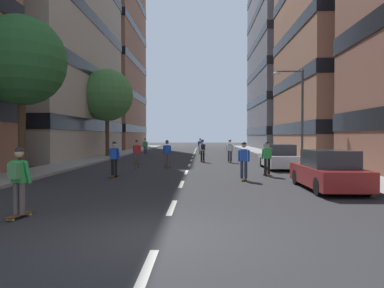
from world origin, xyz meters
The scene contains 22 objects.
ground_plane centered at (0.00, 25.28, 0.00)m, with size 151.69×151.69×0.00m, color #28282B.
sidewalk_left centered at (-8.13, 28.44, 0.07)m, with size 2.54×69.53×0.14m, color gray.
sidewalk_right centered at (8.13, 28.44, 0.07)m, with size 2.54×69.53×0.14m, color gray.
lane_markings centered at (0.00, 25.50, 0.00)m, with size 0.16×57.20×0.01m.
building_left_far centered at (-17.32, 50.55, 15.76)m, with size 15.95×18.48×31.33m.
building_right_mid centered at (17.32, 27.95, 11.48)m, with size 15.95×16.18×22.78m.
building_right_far centered at (17.32, 50.55, 18.52)m, with size 15.95×20.53×36.86m.
parked_car_near centered at (5.66, 15.27, 0.70)m, with size 1.82×4.40×1.52m.
parked_car_mid centered at (5.66, 6.53, 0.70)m, with size 1.82×4.40×1.52m.
street_tree_near centered at (-8.13, 27.02, 5.91)m, with size 4.94×4.94×8.25m.
street_tree_mid centered at (-8.13, 10.54, 5.77)m, with size 4.45×4.45×7.88m.
streetlamp_right centered at (7.51, 18.12, 4.14)m, with size 2.13×0.30×6.50m.
skater_0 centered at (-3.49, 10.55, 0.98)m, with size 0.56×0.92×1.78m.
skater_1 centered at (-3.72, 1.54, 1.02)m, with size 0.56×0.92×1.78m.
skater_2 centered at (0.94, 20.92, 1.02)m, with size 0.57×0.92×1.78m.
skater_3 centered at (-5.26, 31.94, 0.98)m, with size 0.57×0.92×1.78m.
skater_4 centered at (3.03, 20.45, 0.98)m, with size 0.54×0.90×1.78m.
skater_5 centered at (0.71, 33.61, 0.98)m, with size 0.57×0.92×1.78m.
skater_6 centered at (2.80, 9.36, 0.98)m, with size 0.56×0.92×1.78m.
skater_7 centered at (-3.38, 16.23, 0.98)m, with size 0.55×0.92×1.78m.
skater_8 centered at (4.20, 11.24, 0.98)m, with size 0.56×0.92×1.78m.
skater_9 centered at (-1.40, 16.24, 0.98)m, with size 0.54×0.91×1.78m.
Camera 1 is at (0.84, -7.35, 2.06)m, focal length 33.96 mm.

